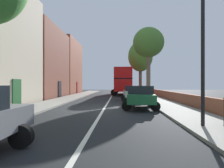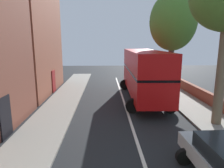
{
  "view_description": "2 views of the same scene",
  "coord_description": "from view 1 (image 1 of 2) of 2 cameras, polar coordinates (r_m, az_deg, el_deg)",
  "views": [
    {
      "loc": [
        1.06,
        -12.98,
        1.75
      ],
      "look_at": [
        0.27,
        7.03,
        1.74
      ],
      "focal_mm": 28.96,
      "sensor_mm": 36.0,
      "label": 1
    },
    {
      "loc": [
        -1.52,
        0.02,
        4.67
      ],
      "look_at": [
        -1.12,
        11.15,
        2.38
      ],
      "focal_mm": 32.18,
      "sensor_mm": 36.0,
      "label": 2
    }
  ],
  "objects": [
    {
      "name": "parked_car_green_right_3",
      "position": [
        12.99,
        8.64,
        -3.61
      ],
      "size": [
        2.57,
        4.31,
        1.61
      ],
      "color": "#1E6038",
      "rests_on": "ground"
    },
    {
      "name": "ground_plane",
      "position": [
        13.14,
        -2.39,
        -7.61
      ],
      "size": [
        84.0,
        84.0,
        0.0
      ],
      "primitive_type": "plane",
      "color": "black"
    },
    {
      "name": "boundary_wall_right",
      "position": [
        14.11,
        24.83,
        -5.13
      ],
      "size": [
        0.36,
        54.0,
        0.95
      ],
      "primitive_type": "cube",
      "color": "brown",
      "rests_on": "ground"
    },
    {
      "name": "street_tree_right_3",
      "position": [
        24.56,
        11.42,
        12.52
      ],
      "size": [
        4.02,
        4.02,
        8.98
      ],
      "color": "brown",
      "rests_on": "sidewalk_right"
    },
    {
      "name": "street_tree_right_1",
      "position": [
        32.68,
        8.94,
        8.5
      ],
      "size": [
        4.31,
        4.31,
        9.17
      ],
      "color": "brown",
      "rests_on": "sidewalk_right"
    },
    {
      "name": "lamppost_right",
      "position": [
        8.09,
        26.75,
        14.78
      ],
      "size": [
        0.32,
        0.32,
        6.31
      ],
      "color": "black",
      "rests_on": "sidewalk_right"
    },
    {
      "name": "sidewalk_left",
      "position": [
        14.38,
        -22.39,
        -6.71
      ],
      "size": [
        2.6,
        60.0,
        0.12
      ],
      "primitive_type": "cube",
      "color": "gray",
      "rests_on": "ground"
    },
    {
      "name": "parked_car_silver_right_2",
      "position": [
        18.73,
        6.69,
        -2.55
      ],
      "size": [
        2.57,
        4.09,
        1.57
      ],
      "color": "#B7BABF",
      "rests_on": "ground"
    },
    {
      "name": "road_centre_line",
      "position": [
        13.14,
        -2.39,
        -7.59
      ],
      "size": [
        0.16,
        54.0,
        0.01
      ],
      "primitive_type": "cube",
      "color": "silver",
      "rests_on": "ground"
    },
    {
      "name": "double_decker_bus",
      "position": [
        29.43,
        3.51,
        1.21
      ],
      "size": [
        3.72,
        10.46,
        4.06
      ],
      "color": "#B80F10",
      "rests_on": "ground"
    },
    {
      "name": "sidewalk_right",
      "position": [
        13.64,
        18.76,
        -7.07
      ],
      "size": [
        2.6,
        60.0,
        0.12
      ],
      "primitive_type": "cube",
      "color": "gray",
      "rests_on": "ground"
    }
  ]
}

